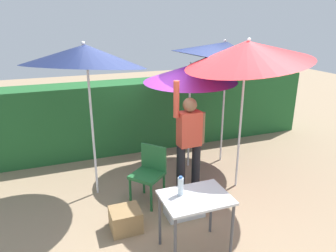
# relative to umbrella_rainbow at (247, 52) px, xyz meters

# --- Properties ---
(ground_plane) EXTENTS (24.00, 24.00, 0.00)m
(ground_plane) POSITION_rel_umbrella_rainbow_xyz_m (-1.11, 0.11, -2.26)
(ground_plane) COLOR #9E8466
(hedge_row) EXTENTS (8.00, 0.70, 1.49)m
(hedge_row) POSITION_rel_umbrella_rainbow_xyz_m (-1.11, 2.31, -1.52)
(hedge_row) COLOR #23602D
(hedge_row) RESTS_ON ground_plane
(umbrella_rainbow) EXTENTS (1.95, 1.92, 2.57)m
(umbrella_rainbow) POSITION_rel_umbrella_rainbow_xyz_m (0.00, 0.00, 0.00)
(umbrella_rainbow) COLOR silver
(umbrella_rainbow) RESTS_ON ground_plane
(umbrella_orange) EXTENTS (2.02, 1.99, 2.58)m
(umbrella_orange) POSITION_rel_umbrella_rainbow_xyz_m (0.26, 1.07, -0.10)
(umbrella_orange) COLOR silver
(umbrella_orange) RESTS_ON ground_plane
(umbrella_yellow) EXTENTS (1.82, 1.81, 2.55)m
(umbrella_yellow) POSITION_rel_umbrella_rainbow_xyz_m (-2.29, 0.63, -0.03)
(umbrella_yellow) COLOR silver
(umbrella_yellow) RESTS_ON ground_plane
(umbrella_navy) EXTENTS (1.70, 1.70, 2.01)m
(umbrella_navy) POSITION_rel_umbrella_rainbow_xyz_m (-0.45, 1.03, -0.45)
(umbrella_navy) COLOR silver
(umbrella_navy) RESTS_ON ground_plane
(person_vendor) EXTENTS (0.55, 0.24, 1.88)m
(person_vendor) POSITION_rel_umbrella_rainbow_xyz_m (-0.84, 0.16, -1.33)
(person_vendor) COLOR black
(person_vendor) RESTS_ON ground_plane
(chair_plastic) EXTENTS (0.62, 0.62, 0.89)m
(chair_plastic) POSITION_rel_umbrella_rainbow_xyz_m (-1.52, 0.12, -1.75)
(chair_plastic) COLOR #236633
(chair_plastic) RESTS_ON ground_plane
(cooler_box) EXTENTS (0.55, 0.33, 0.37)m
(cooler_box) POSITION_rel_umbrella_rainbow_xyz_m (-1.18, -0.45, -2.08)
(cooler_box) COLOR silver
(cooler_box) RESTS_ON ground_plane
(crate_cardboard) EXTENTS (0.41, 0.37, 0.31)m
(crate_cardboard) POSITION_rel_umbrella_rainbow_xyz_m (-2.06, -0.48, -2.11)
(crate_cardboard) COLOR #9E7A4C
(crate_cardboard) RESTS_ON ground_plane
(folding_table) EXTENTS (0.80, 0.60, 0.78)m
(folding_table) POSITION_rel_umbrella_rainbow_xyz_m (-1.36, -1.19, -1.59)
(folding_table) COLOR #4C4C51
(folding_table) RESTS_ON ground_plane
(bottle_water) EXTENTS (0.07, 0.07, 0.24)m
(bottle_water) POSITION_rel_umbrella_rainbow_xyz_m (-1.51, -1.09, -1.37)
(bottle_water) COLOR silver
(bottle_water) RESTS_ON folding_table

